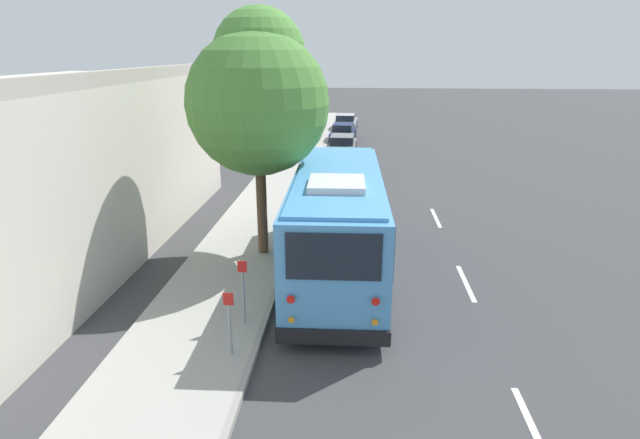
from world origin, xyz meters
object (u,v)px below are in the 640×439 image
object	(u,v)px
shuttle_bus	(337,219)
sign_post_near	(230,323)
sign_post_far	(243,291)
parked_sedan_black	(340,166)
parked_sedan_gray	(342,146)
parked_sedan_navy	(343,133)
street_tree	(258,93)
parked_sedan_silver	(346,122)
fire_hydrant	(295,192)

from	to	relation	value
shuttle_bus	sign_post_near	xyz separation A→B (m)	(-4.57, 2.10, -0.86)
sign_post_far	parked_sedan_black	bearing A→B (deg)	-6.44
parked_sedan_black	shuttle_bus	bearing A→B (deg)	-175.75
parked_sedan_black	sign_post_near	size ratio (longest dim) A/B	3.05
sign_post_far	parked_sedan_gray	bearing A→B (deg)	-4.51
shuttle_bus	parked_sedan_navy	bearing A→B (deg)	0.01
shuttle_bus	street_tree	bearing A→B (deg)	59.33
shuttle_bus	parked_sedan_gray	size ratio (longest dim) A/B	1.97
shuttle_bus	parked_sedan_silver	world-z (taller)	shuttle_bus
parked_sedan_black	sign_post_far	distance (m)	15.56
parked_sedan_silver	sign_post_far	xyz separation A→B (m)	(-32.72, 1.63, 0.39)
parked_sedan_black	fire_hydrant	size ratio (longest dim) A/B	5.56
parked_sedan_black	parked_sedan_silver	distance (m)	17.26
street_tree	parked_sedan_black	bearing A→B (deg)	-11.02
parked_sedan_black	parked_sedan_silver	world-z (taller)	parked_sedan_black
parked_sedan_black	sign_post_near	distance (m)	16.89
sign_post_near	sign_post_far	bearing A→B (deg)	0.00
parked_sedan_black	street_tree	size ratio (longest dim) A/B	0.60
parked_sedan_navy	fire_hydrant	xyz separation A→B (m)	(-16.70, 1.60, -0.03)
parked_sedan_black	sign_post_far	world-z (taller)	sign_post_far
shuttle_bus	street_tree	xyz separation A→B (m)	(1.39, 2.46, 3.43)
parked_sedan_navy	shuttle_bus	bearing A→B (deg)	-174.22
parked_sedan_navy	sign_post_near	distance (m)	28.41
parked_sedan_navy	street_tree	xyz separation A→B (m)	(-22.41, 1.95, 4.62)
parked_sedan_navy	sign_post_far	size ratio (longest dim) A/B	2.75
sign_post_near	parked_sedan_silver	bearing A→B (deg)	-2.74
parked_sedan_black	fire_hydrant	bearing A→B (deg)	163.65
shuttle_bus	parked_sedan_navy	size ratio (longest dim) A/B	1.96
parked_sedan_gray	sign_post_near	distance (m)	22.73
sign_post_far	fire_hydrant	world-z (taller)	sign_post_far
street_tree	sign_post_near	size ratio (longest dim) A/B	5.12
sign_post_near	fire_hydrant	size ratio (longest dim) A/B	1.82
shuttle_bus	parked_sedan_black	world-z (taller)	shuttle_bus
parked_sedan_navy	parked_sedan_silver	distance (m)	5.69
parked_sedan_navy	fire_hydrant	world-z (taller)	parked_sedan_navy
shuttle_bus	parked_sedan_navy	xyz separation A→B (m)	(23.80, 0.51, -1.19)
shuttle_bus	parked_sedan_silver	distance (m)	29.52
parked_sedan_silver	shuttle_bus	bearing A→B (deg)	-175.37
shuttle_bus	street_tree	world-z (taller)	street_tree
sign_post_near	sign_post_far	distance (m)	1.35
sign_post_far	sign_post_near	bearing A→B (deg)	180.00
parked_sedan_silver	fire_hydrant	xyz separation A→B (m)	(-22.39, 1.65, -0.04)
parked_sedan_gray	street_tree	world-z (taller)	street_tree
parked_sedan_gray	fire_hydrant	bearing A→B (deg)	172.90
parked_sedan_black	parked_sedan_gray	xyz separation A→B (m)	(5.87, 0.06, 0.00)
parked_sedan_gray	parked_sedan_silver	world-z (taller)	parked_sedan_gray
parked_sedan_navy	street_tree	world-z (taller)	street_tree
parked_sedan_silver	parked_sedan_gray	bearing A→B (deg)	-176.02
parked_sedan_black	sign_post_near	world-z (taller)	sign_post_near
parked_sedan_gray	sign_post_far	world-z (taller)	sign_post_far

